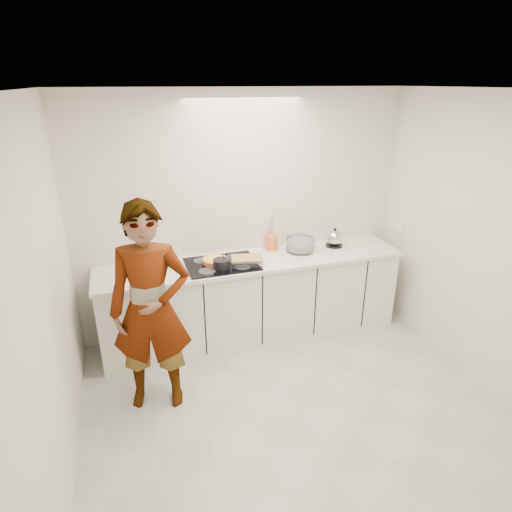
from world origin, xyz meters
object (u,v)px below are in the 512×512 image
object	(u,v)px
tart_dish	(215,260)
cook	(151,309)
baking_dish	(246,260)
saucepan	(222,264)
utensil_crock	(272,242)
mixing_bowl	(300,245)
hob	(222,264)
kettle	(334,239)

from	to	relation	value
tart_dish	cook	distance (m)	1.05
tart_dish	baking_dish	distance (m)	0.32
saucepan	utensil_crock	bearing A→B (deg)	28.64
mixing_bowl	hob	bearing A→B (deg)	-173.21
baking_dish	kettle	world-z (taller)	kettle
cook	kettle	bearing A→B (deg)	33.87
cook	tart_dish	bearing A→B (deg)	59.01
kettle	utensil_crock	size ratio (longest dim) A/B	1.34
cook	saucepan	bearing A→B (deg)	51.33
kettle	saucepan	bearing A→B (deg)	-170.20
mixing_bowl	utensil_crock	xyz separation A→B (m)	(-0.28, 0.14, 0.02)
tart_dish	baking_dish	bearing A→B (deg)	-20.76
utensil_crock	saucepan	bearing A→B (deg)	-151.36
hob	kettle	distance (m)	1.35
hob	utensil_crock	world-z (taller)	utensil_crock
tart_dish	kettle	bearing A→B (deg)	3.29
baking_dish	kettle	distance (m)	1.12
baking_dish	utensil_crock	world-z (taller)	utensil_crock
cook	mixing_bowl	bearing A→B (deg)	38.27
cook	utensil_crock	bearing A→B (deg)	46.66
mixing_bowl	kettle	world-z (taller)	kettle
baking_dish	cook	world-z (taller)	cook
utensil_crock	cook	distance (m)	1.71
tart_dish	mixing_bowl	bearing A→B (deg)	3.88
baking_dish	cook	bearing A→B (deg)	-147.18
hob	tart_dish	bearing A→B (deg)	144.12
utensil_crock	kettle	bearing A→B (deg)	-9.90
baking_dish	tart_dish	bearing A→B (deg)	159.24
mixing_bowl	cook	size ratio (longest dim) A/B	0.21
saucepan	baking_dish	bearing A→B (deg)	9.06
utensil_crock	cook	size ratio (longest dim) A/B	0.09
hob	saucepan	bearing A→B (deg)	-103.92
utensil_crock	cook	xyz separation A→B (m)	(-1.41, -0.97, -0.08)
hob	baking_dish	size ratio (longest dim) A/B	1.95
mixing_bowl	utensil_crock	size ratio (longest dim) A/B	2.28
baking_dish	utensil_crock	xyz separation A→B (m)	(0.39, 0.32, 0.03)
kettle	utensil_crock	world-z (taller)	kettle
saucepan	kettle	size ratio (longest dim) A/B	0.76
hob	baking_dish	distance (m)	0.25
baking_dish	kettle	xyz separation A→B (m)	(1.10, 0.19, 0.04)
baking_dish	mixing_bowl	world-z (taller)	mixing_bowl
baking_dish	cook	xyz separation A→B (m)	(-1.02, -0.66, -0.05)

